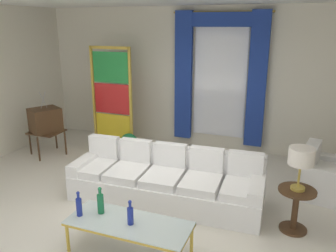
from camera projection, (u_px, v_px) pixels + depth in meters
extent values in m
plane|color=silver|center=(142.00, 210.00, 5.04)|extent=(16.00, 16.00, 0.00)
cube|color=silver|center=(201.00, 79.00, 7.35)|extent=(8.00, 0.12, 3.00)
cube|color=white|center=(220.00, 78.00, 7.11)|extent=(1.10, 0.02, 2.50)
cylinder|color=gold|center=(222.00, 12.00, 6.67)|extent=(2.00, 0.04, 0.04)
cube|color=navy|center=(183.00, 77.00, 7.29)|extent=(0.36, 0.12, 2.70)
cube|color=navy|center=(257.00, 81.00, 6.76)|extent=(0.36, 0.12, 2.70)
cube|color=navy|center=(221.00, 19.00, 6.69)|extent=(1.80, 0.10, 0.28)
cube|color=white|center=(165.00, 190.00, 5.22)|extent=(2.93, 1.02, 0.38)
cube|color=white|center=(172.00, 169.00, 5.50)|extent=(2.91, 0.32, 0.78)
cube|color=white|center=(256.00, 199.00, 4.78)|extent=(0.23, 0.86, 0.56)
cube|color=white|center=(87.00, 173.00, 5.61)|extent=(0.23, 0.86, 0.56)
cube|color=white|center=(242.00, 188.00, 4.75)|extent=(0.56, 0.76, 0.12)
cube|color=white|center=(246.00, 165.00, 4.98)|extent=(0.52, 0.16, 0.40)
cube|color=white|center=(202.00, 182.00, 4.93)|extent=(0.56, 0.76, 0.12)
cube|color=white|center=(207.00, 160.00, 5.15)|extent=(0.52, 0.16, 0.40)
cube|color=white|center=(164.00, 177.00, 5.10)|extent=(0.56, 0.76, 0.12)
cube|color=white|center=(170.00, 156.00, 5.33)|extent=(0.52, 0.16, 0.40)
cube|color=white|center=(128.00, 172.00, 5.28)|extent=(0.56, 0.76, 0.12)
cube|color=white|center=(136.00, 151.00, 5.51)|extent=(0.52, 0.16, 0.40)
cube|color=white|center=(95.00, 167.00, 5.46)|extent=(0.56, 0.76, 0.12)
cube|color=white|center=(104.00, 147.00, 5.69)|extent=(0.52, 0.16, 0.40)
cube|color=silver|center=(129.00, 223.00, 4.00)|extent=(1.47, 0.58, 0.02)
cube|color=gold|center=(139.00, 213.00, 4.24)|extent=(1.47, 0.04, 0.03)
cube|color=gold|center=(118.00, 237.00, 3.76)|extent=(1.47, 0.04, 0.03)
cube|color=gold|center=(77.00, 213.00, 4.25)|extent=(0.04, 0.58, 0.03)
cube|color=gold|center=(187.00, 238.00, 3.76)|extent=(0.04, 0.58, 0.03)
cylinder|color=gold|center=(91.00, 216.00, 4.52)|extent=(0.04, 0.04, 0.38)
cylinder|color=gold|center=(192.00, 239.00, 4.04)|extent=(0.04, 0.04, 0.38)
cylinder|color=gold|center=(68.00, 237.00, 4.07)|extent=(0.04, 0.04, 0.38)
cylinder|color=navy|center=(79.00, 207.00, 4.10)|extent=(0.07, 0.07, 0.22)
cylinder|color=navy|center=(78.00, 197.00, 4.06)|extent=(0.03, 0.03, 0.06)
sphere|color=navy|center=(78.00, 193.00, 4.05)|extent=(0.04, 0.04, 0.04)
cylinder|color=#196B3D|center=(101.00, 204.00, 4.16)|extent=(0.08, 0.08, 0.24)
cylinder|color=#196B3D|center=(100.00, 193.00, 4.11)|extent=(0.04, 0.04, 0.06)
sphere|color=#196B3D|center=(100.00, 189.00, 4.10)|extent=(0.05, 0.05, 0.05)
cylinder|color=navy|center=(130.00, 216.00, 3.93)|extent=(0.07, 0.07, 0.21)
cylinder|color=navy|center=(130.00, 206.00, 3.89)|extent=(0.03, 0.03, 0.06)
sphere|color=navy|center=(130.00, 202.00, 3.88)|extent=(0.04, 0.04, 0.04)
cube|color=#472D19|center=(47.00, 132.00, 7.04)|extent=(0.62, 0.54, 0.03)
cylinder|color=#472D19|center=(30.00, 143.00, 7.11)|extent=(0.04, 0.04, 0.50)
cylinder|color=#472D19|center=(56.00, 138.00, 7.46)|extent=(0.04, 0.04, 0.50)
cylinder|color=#472D19|center=(39.00, 149.00, 6.76)|extent=(0.04, 0.04, 0.50)
cylinder|color=#472D19|center=(65.00, 143.00, 7.11)|extent=(0.04, 0.04, 0.50)
cube|color=#472D19|center=(45.00, 120.00, 6.97)|extent=(0.69, 0.72, 0.48)
cube|color=black|center=(41.00, 117.00, 7.13)|extent=(0.20, 0.35, 0.30)
cylinder|color=gold|center=(38.00, 126.00, 7.14)|extent=(0.03, 0.04, 0.04)
cylinder|color=gold|center=(46.00, 124.00, 7.24)|extent=(0.03, 0.04, 0.04)
cylinder|color=silver|center=(43.00, 100.00, 6.85)|extent=(0.07, 0.12, 0.34)
cylinder|color=silver|center=(43.00, 100.00, 6.85)|extent=(0.07, 0.12, 0.34)
cube|color=white|center=(329.00, 185.00, 5.39)|extent=(0.92, 0.92, 0.40)
cube|color=white|center=(332.00, 170.00, 5.31)|extent=(0.79, 0.79, 0.10)
cube|color=white|center=(309.00, 169.00, 5.48)|extent=(0.33, 0.82, 0.80)
cube|color=white|center=(332.00, 172.00, 5.62)|extent=(0.76, 0.30, 0.58)
cube|color=white|center=(328.00, 188.00, 5.10)|extent=(0.76, 0.30, 0.58)
cube|color=gold|center=(94.00, 97.00, 7.44)|extent=(0.05, 0.05, 2.20)
cube|color=gold|center=(131.00, 100.00, 7.14)|extent=(0.05, 0.05, 2.20)
cube|color=gold|center=(109.00, 48.00, 6.98)|extent=(0.90, 0.05, 0.06)
cube|color=gold|center=(114.00, 145.00, 7.59)|extent=(0.90, 0.05, 0.10)
cube|color=yellow|center=(113.00, 129.00, 7.48)|extent=(0.82, 0.02, 0.64)
cube|color=red|center=(112.00, 99.00, 7.29)|extent=(0.82, 0.02, 0.64)
cube|color=#238E3D|center=(110.00, 67.00, 7.10)|extent=(0.82, 0.02, 0.64)
cylinder|color=beige|center=(130.00, 151.00, 7.29)|extent=(0.16, 0.16, 0.06)
ellipsoid|color=#1B5379|center=(130.00, 146.00, 7.26)|extent=(0.18, 0.32, 0.20)
sphere|color=#1B5379|center=(133.00, 139.00, 7.36)|extent=(0.09, 0.09, 0.09)
cone|color=gold|center=(134.00, 138.00, 7.41)|extent=(0.02, 0.04, 0.02)
cone|color=#1C7841|center=(126.00, 144.00, 7.07)|extent=(0.44, 0.40, 0.50)
cylinder|color=#472D19|center=(297.00, 191.00, 4.39)|extent=(0.48, 0.48, 0.03)
cylinder|color=#472D19|center=(295.00, 211.00, 4.47)|extent=(0.08, 0.08, 0.55)
cylinder|color=#472D19|center=(293.00, 229.00, 4.55)|extent=(0.36, 0.36, 0.03)
cylinder|color=#B29338|center=(298.00, 188.00, 4.38)|extent=(0.18, 0.18, 0.04)
cylinder|color=#B29338|center=(299.00, 174.00, 4.32)|extent=(0.03, 0.03, 0.36)
cylinder|color=silver|center=(302.00, 156.00, 4.25)|extent=(0.32, 0.32, 0.22)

